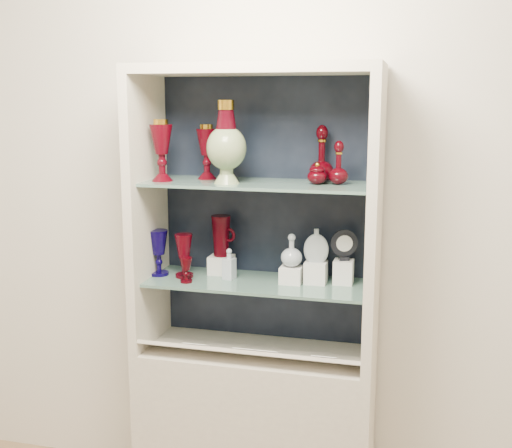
% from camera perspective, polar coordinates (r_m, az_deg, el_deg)
% --- Properties ---
extents(wall_back, '(3.50, 0.02, 2.80)m').
position_cam_1_polar(wall_back, '(2.83, 1.10, 2.82)').
color(wall_back, white).
rests_on(wall_back, ground).
extents(cabinet_base, '(1.00, 0.40, 0.75)m').
position_cam_1_polar(cabinet_base, '(2.96, 0.00, -17.88)').
color(cabinet_base, beige).
rests_on(cabinet_base, ground).
extents(cabinet_back_panel, '(0.98, 0.02, 1.15)m').
position_cam_1_polar(cabinet_back_panel, '(2.81, 0.96, 1.22)').
color(cabinet_back_panel, black).
rests_on(cabinet_back_panel, cabinet_base).
extents(cabinet_side_left, '(0.04, 0.40, 1.15)m').
position_cam_1_polar(cabinet_side_left, '(2.79, -9.61, 0.98)').
color(cabinet_side_left, beige).
rests_on(cabinet_side_left, cabinet_base).
extents(cabinet_side_right, '(0.04, 0.40, 1.15)m').
position_cam_1_polar(cabinet_side_right, '(2.56, 10.48, 0.04)').
color(cabinet_side_right, beige).
rests_on(cabinet_side_right, cabinet_base).
extents(cabinet_top_cap, '(1.00, 0.40, 0.04)m').
position_cam_1_polar(cabinet_top_cap, '(2.59, 0.00, 13.60)').
color(cabinet_top_cap, beige).
rests_on(cabinet_top_cap, cabinet_side_left).
extents(shelf_lower, '(0.92, 0.34, 0.01)m').
position_cam_1_polar(shelf_lower, '(2.71, 0.10, -5.23)').
color(shelf_lower, slate).
rests_on(shelf_lower, cabinet_side_left).
extents(shelf_upper, '(0.92, 0.34, 0.01)m').
position_cam_1_polar(shelf_upper, '(2.63, 0.11, 3.59)').
color(shelf_upper, slate).
rests_on(shelf_upper, cabinet_side_left).
extents(label_ledge, '(0.92, 0.17, 0.09)m').
position_cam_1_polar(label_ledge, '(2.68, -0.59, -11.41)').
color(label_ledge, beige).
rests_on(label_ledge, cabinet_base).
extents(label_card_0, '(0.10, 0.06, 0.03)m').
position_cam_1_polar(label_card_0, '(2.62, 6.13, -11.69)').
color(label_card_0, white).
rests_on(label_card_0, label_ledge).
extents(label_card_1, '(0.10, 0.06, 0.03)m').
position_cam_1_polar(label_card_1, '(2.66, 1.01, -11.26)').
color(label_card_1, white).
rests_on(label_card_1, label_ledge).
extents(label_card_2, '(0.10, 0.06, 0.03)m').
position_cam_1_polar(label_card_2, '(2.74, -5.32, -10.62)').
color(label_card_2, white).
rests_on(label_card_2, label_ledge).
extents(label_card_3, '(0.10, 0.06, 0.03)m').
position_cam_1_polar(label_card_3, '(2.68, -0.86, -11.09)').
color(label_card_3, white).
rests_on(label_card_3, label_ledge).
extents(pedestal_lamp_left, '(0.13, 0.13, 0.25)m').
position_cam_1_polar(pedestal_lamp_left, '(2.69, -8.39, 6.50)').
color(pedestal_lamp_left, '#49020C').
rests_on(pedestal_lamp_left, shelf_upper).
extents(pedestal_lamp_right, '(0.09, 0.09, 0.23)m').
position_cam_1_polar(pedestal_lamp_right, '(2.74, -4.40, 6.42)').
color(pedestal_lamp_right, '#49020C').
rests_on(pedestal_lamp_right, shelf_upper).
extents(enamel_urn, '(0.21, 0.21, 0.33)m').
position_cam_1_polar(enamel_urn, '(2.59, -2.66, 7.29)').
color(enamel_urn, '#0C4019').
rests_on(enamel_urn, shelf_upper).
extents(ruby_decanter_a, '(0.12, 0.12, 0.26)m').
position_cam_1_polar(ruby_decanter_a, '(2.66, 5.87, 6.57)').
color(ruby_decanter_a, '#3C0208').
rests_on(ruby_decanter_a, shelf_upper).
extents(ruby_decanter_b, '(0.10, 0.10, 0.18)m').
position_cam_1_polar(ruby_decanter_b, '(2.57, 7.36, 5.54)').
color(ruby_decanter_b, '#3C0208').
rests_on(ruby_decanter_b, shelf_upper).
extents(lidded_bowl, '(0.09, 0.09, 0.09)m').
position_cam_1_polar(lidded_bowl, '(2.57, 5.45, 4.53)').
color(lidded_bowl, '#3C0208').
rests_on(lidded_bowl, shelf_upper).
extents(cobalt_goblet, '(0.10, 0.10, 0.20)m').
position_cam_1_polar(cobalt_goblet, '(2.82, -8.65, -2.53)').
color(cobalt_goblet, '#0A023E').
rests_on(cobalt_goblet, shelf_lower).
extents(ruby_goblet_tall, '(0.09, 0.09, 0.19)m').
position_cam_1_polar(ruby_goblet_tall, '(2.77, -6.42, -2.82)').
color(ruby_goblet_tall, '#49020C').
rests_on(ruby_goblet_tall, shelf_lower).
extents(ruby_goblet_small, '(0.07, 0.07, 0.11)m').
position_cam_1_polar(ruby_goblet_small, '(2.70, -6.24, -4.09)').
color(ruby_goblet_small, '#3C0208').
rests_on(ruby_goblet_small, shelf_lower).
extents(riser_ruby_pitcher, '(0.10, 0.10, 0.08)m').
position_cam_1_polar(riser_ruby_pitcher, '(2.83, -3.09, -3.62)').
color(riser_ruby_pitcher, silver).
rests_on(riser_ruby_pitcher, shelf_lower).
extents(ruby_pitcher, '(0.15, 0.12, 0.18)m').
position_cam_1_polar(ruby_pitcher, '(2.80, -3.12, -1.06)').
color(ruby_pitcher, '#49020C').
rests_on(ruby_pitcher, riser_ruby_pitcher).
extents(clear_square_bottle, '(0.06, 0.06, 0.13)m').
position_cam_1_polar(clear_square_bottle, '(2.73, -2.40, -3.55)').
color(clear_square_bottle, '#A9B5C3').
rests_on(clear_square_bottle, shelf_lower).
extents(riser_flat_flask, '(0.09, 0.09, 0.09)m').
position_cam_1_polar(riser_flat_flask, '(2.69, 5.33, -4.30)').
color(riser_flat_flask, silver).
rests_on(riser_flat_flask, shelf_lower).
extents(flat_flask, '(0.11, 0.05, 0.15)m').
position_cam_1_polar(flat_flask, '(2.66, 5.38, -1.86)').
color(flat_flask, '#A2B0B6').
rests_on(flat_flask, riser_flat_flask).
extents(riser_clear_round_decanter, '(0.09, 0.09, 0.07)m').
position_cam_1_polar(riser_clear_round_decanter, '(2.68, 3.16, -4.53)').
color(riser_clear_round_decanter, silver).
rests_on(riser_clear_round_decanter, shelf_lower).
extents(clear_round_decanter, '(0.11, 0.11, 0.13)m').
position_cam_1_polar(clear_round_decanter, '(2.66, 3.18, -2.42)').
color(clear_round_decanter, '#A9B5C3').
rests_on(clear_round_decanter, riser_clear_round_decanter).
extents(riser_cameo_medallion, '(0.08, 0.08, 0.10)m').
position_cam_1_polar(riser_cameo_medallion, '(2.69, 7.77, -4.24)').
color(riser_cameo_medallion, silver).
rests_on(riser_cameo_medallion, shelf_lower).
extents(cameo_medallion, '(0.12, 0.07, 0.13)m').
position_cam_1_polar(cameo_medallion, '(2.66, 7.84, -1.82)').
color(cameo_medallion, black).
rests_on(cameo_medallion, riser_cameo_medallion).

